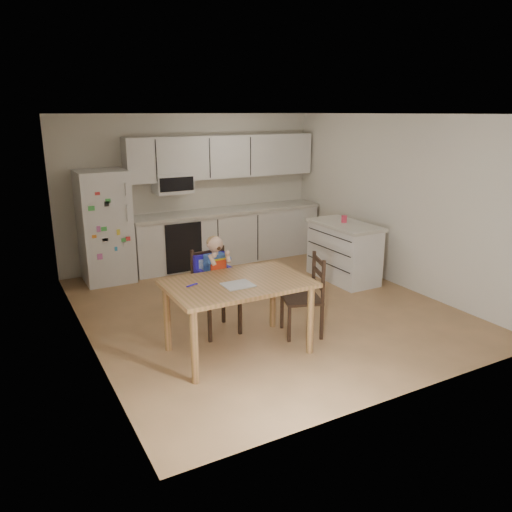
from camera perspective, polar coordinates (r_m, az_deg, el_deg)
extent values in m
cube|color=olive|center=(6.73, 0.82, -5.93)|extent=(4.50, 5.00, 0.01)
cube|color=beige|center=(8.60, -7.42, 7.50)|extent=(4.50, 0.02, 2.50)
cube|color=beige|center=(5.64, -19.50, 2.15)|extent=(0.02, 5.00, 2.50)
cube|color=beige|center=(7.70, 15.68, 6.04)|extent=(0.02, 5.00, 2.50)
cube|color=white|center=(6.24, 0.91, 15.93)|extent=(4.50, 5.00, 0.01)
cube|color=silver|center=(7.91, -16.89, 3.23)|extent=(0.72, 0.70, 1.70)
cube|color=silver|center=(8.69, -3.25, 2.18)|extent=(3.34, 0.60, 0.86)
cube|color=beige|center=(8.58, -3.27, 5.15)|extent=(3.37, 0.62, 0.05)
cube|color=black|center=(8.07, -8.20, 0.94)|extent=(0.60, 0.02, 0.80)
cube|color=silver|center=(8.58, -3.77, 11.28)|extent=(3.34, 0.34, 0.70)
cube|color=silver|center=(8.25, -9.49, 8.25)|extent=(0.60, 0.38, 0.33)
cube|color=silver|center=(7.83, 9.98, 0.34)|extent=(0.58, 1.15, 0.85)
cube|color=beige|center=(7.72, 10.14, 3.53)|extent=(0.63, 1.21, 0.05)
cylinder|color=#D7314C|center=(7.76, 10.04, 4.19)|extent=(0.09, 0.09, 0.11)
cube|color=olive|center=(5.27, -2.08, -3.17)|extent=(1.50, 0.97, 0.04)
cylinder|color=olive|center=(4.84, -7.05, -10.27)|extent=(0.08, 0.08, 0.76)
cylinder|color=olive|center=(5.52, -10.13, -6.95)|extent=(0.08, 0.08, 0.76)
cylinder|color=olive|center=(5.41, 6.23, -7.28)|extent=(0.08, 0.08, 0.76)
cylinder|color=olive|center=(6.03, 1.94, -4.68)|extent=(0.08, 0.08, 0.76)
cube|color=#AFAFB4|center=(5.14, -2.08, -3.32)|extent=(0.30, 0.26, 0.01)
cylinder|color=#2B1FD4|center=(5.17, -7.41, -3.33)|extent=(0.12, 0.06, 0.02)
cube|color=black|center=(5.86, -4.55, -4.56)|extent=(0.47, 0.47, 0.03)
cube|color=black|center=(5.70, -5.31, -7.75)|extent=(0.04, 0.04, 0.44)
cube|color=black|center=(6.03, -7.07, -6.43)|extent=(0.04, 0.04, 0.44)
cube|color=black|center=(5.88, -1.85, -6.92)|extent=(0.04, 0.04, 0.44)
cube|color=black|center=(6.20, -3.75, -5.70)|extent=(0.04, 0.04, 0.44)
cube|color=black|center=(5.94, -5.52, -1.48)|extent=(0.44, 0.07, 0.52)
cube|color=#2B1FD4|center=(5.84, -4.56, -3.93)|extent=(0.42, 0.38, 0.10)
cube|color=#2B1FD4|center=(5.89, -5.29, -1.41)|extent=(0.40, 0.09, 0.36)
cube|color=#5884CE|center=(5.80, -4.48, -3.43)|extent=(0.33, 0.29, 0.02)
cube|color=#262FAD|center=(5.75, -4.68, -1.11)|extent=(0.24, 0.16, 0.27)
cube|color=red|center=(5.70, -4.35, -1.38)|extent=(0.20, 0.03, 0.21)
sphere|color=beige|center=(5.67, -4.69, 1.34)|extent=(0.19, 0.19, 0.18)
ellipsoid|color=olive|center=(5.67, -4.69, 1.52)|extent=(0.19, 0.18, 0.15)
cube|color=black|center=(5.83, 5.25, -4.92)|extent=(0.53, 0.53, 0.03)
cube|color=black|center=(6.04, 2.98, -6.39)|extent=(0.04, 0.04, 0.42)
cube|color=black|center=(6.13, 6.47, -6.13)|extent=(0.04, 0.04, 0.42)
cube|color=black|center=(5.70, 3.82, -7.83)|extent=(0.04, 0.04, 0.42)
cube|color=black|center=(5.80, 7.51, -7.52)|extent=(0.04, 0.04, 0.42)
cube|color=black|center=(5.79, 7.14, -2.34)|extent=(0.17, 0.41, 0.50)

